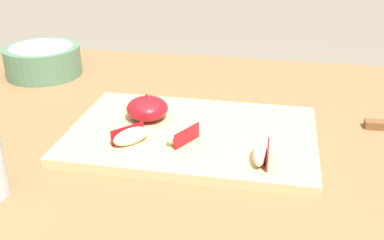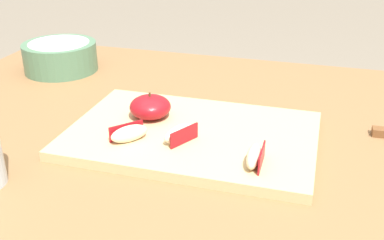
{
  "view_description": "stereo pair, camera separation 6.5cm",
  "coord_description": "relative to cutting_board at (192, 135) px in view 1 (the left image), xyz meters",
  "views": [
    {
      "loc": [
        0.11,
        -0.74,
        1.14
      ],
      "look_at": [
        -0.02,
        -0.06,
        0.81
      ],
      "focal_mm": 42.94,
      "sensor_mm": 36.0,
      "label": 1
    },
    {
      "loc": [
        0.17,
        -0.73,
        1.14
      ],
      "look_at": [
        -0.02,
        -0.06,
        0.81
      ],
      "focal_mm": 42.94,
      "sensor_mm": 36.0,
      "label": 2
    }
  ],
  "objects": [
    {
      "name": "dining_table",
      "position": [
        0.02,
        0.06,
        -0.12
      ],
      "size": [
        1.26,
        0.83,
        0.77
      ],
      "color": "brown",
      "rests_on": "ground_plane"
    },
    {
      "name": "cutting_board",
      "position": [
        0.0,
        0.0,
        0.0
      ],
      "size": [
        0.42,
        0.28,
        0.02
      ],
      "color": "tan",
      "rests_on": "dining_table"
    },
    {
      "name": "apple_half_skin_up",
      "position": [
        -0.09,
        0.03,
        0.03
      ],
      "size": [
        0.07,
        0.07,
        0.05
      ],
      "color": "maroon",
      "rests_on": "cutting_board"
    },
    {
      "name": "apple_wedge_back",
      "position": [
        0.12,
        -0.08,
        0.02
      ],
      "size": [
        0.02,
        0.06,
        0.03
      ],
      "color": "beige",
      "rests_on": "cutting_board"
    },
    {
      "name": "apple_wedge_near_knife",
      "position": [
        -0.01,
        -0.04,
        0.02
      ],
      "size": [
        0.05,
        0.07,
        0.03
      ],
      "color": "beige",
      "rests_on": "cutting_board"
    },
    {
      "name": "apple_wedge_right",
      "position": [
        -0.09,
        -0.06,
        0.02
      ],
      "size": [
        0.06,
        0.06,
        0.03
      ],
      "color": "beige",
      "rests_on": "cutting_board"
    },
    {
      "name": "ceramic_fruit_bowl",
      "position": [
        -0.41,
        0.26,
        0.03
      ],
      "size": [
        0.17,
        0.17,
        0.07
      ],
      "color": "#4C7556",
      "rests_on": "dining_table"
    }
  ]
}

